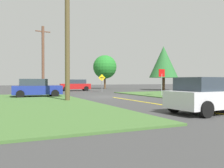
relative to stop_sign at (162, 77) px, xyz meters
The scene contains 12 objects.
ground_plane 5.38m from the stop_sign, 165.04° to the left, with size 120.00×120.00×0.00m, color #3B3B3B.
grass_verge_right 5.45m from the stop_sign, 31.42° to the right, with size 12.00×20.00×0.08m, color #436B31.
lane_stripe_center 8.49m from the stop_sign, 126.25° to the right, with size 0.20×14.00×0.01m, color yellow.
stop_sign is the anchor object (origin of this frame).
car_behind_on_main_road 11.92m from the stop_sign, 115.54° to the right, with size 4.32×2.25×1.62m.
car_approaching_junction 15.30m from the stop_sign, 106.07° to the left, with size 4.40×2.31×1.62m.
parked_car_near_building 11.56m from the stop_sign, 163.66° to the left, with size 4.23×2.11×1.62m.
utility_pole_near 10.16m from the stop_sign, 168.50° to the right, with size 1.80×0.37×9.35m.
utility_pole_mid 14.72m from the stop_sign, 129.64° to the left, with size 1.80×0.38×8.04m.
direction_sign 9.41m from the stop_sign, 105.09° to the left, with size 0.91×0.08×2.28m.
oak_tree_left 21.62m from the stop_sign, 81.85° to the left, with size 4.24×4.24×6.04m.
pine_tree_center 14.84m from the stop_sign, 52.93° to the left, with size 4.38×4.38×6.74m.
Camera 1 is at (-8.77, -20.11, 1.48)m, focal length 38.63 mm.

